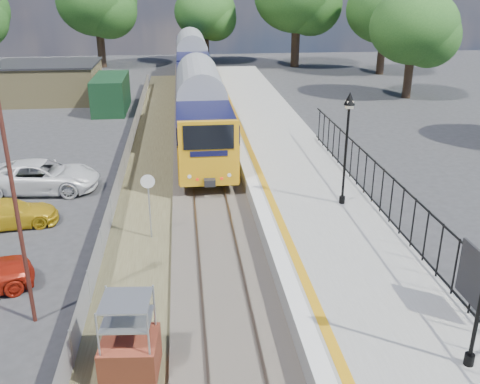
{
  "coord_description": "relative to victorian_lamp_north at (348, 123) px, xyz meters",
  "views": [
    {
      "loc": [
        -1.08,
        -13.71,
        9.53
      ],
      "look_at": [
        0.95,
        4.94,
        2.0
      ],
      "focal_mm": 40.0,
      "sensor_mm": 36.0,
      "label": 1
    }
  ],
  "objects": [
    {
      "name": "ground",
      "position": [
        -5.3,
        -6.0,
        -4.3
      ],
      "size": [
        120.0,
        120.0,
        0.0
      ],
      "primitive_type": "plane",
      "color": "#2D2D30",
      "rests_on": "ground"
    },
    {
      "name": "track_bed",
      "position": [
        -5.77,
        3.67,
        -4.21
      ],
      "size": [
        5.9,
        80.0,
        0.29
      ],
      "color": "#473F38",
      "rests_on": "ground"
    },
    {
      "name": "platform",
      "position": [
        -1.1,
        2.0,
        -3.85
      ],
      "size": [
        5.0,
        70.0,
        0.9
      ],
      "primitive_type": "cube",
      "color": "gray",
      "rests_on": "ground"
    },
    {
      "name": "platform_edge",
      "position": [
        -3.16,
        2.0,
        -3.39
      ],
      "size": [
        0.9,
        70.0,
        0.01
      ],
      "color": "silver",
      "rests_on": "platform"
    },
    {
      "name": "victorian_lamp_north",
      "position": [
        0.0,
        0.0,
        0.0
      ],
      "size": [
        0.44,
        0.44,
        4.6
      ],
      "color": "black",
      "rests_on": "platform"
    },
    {
      "name": "palisade_fence",
      "position": [
        1.25,
        -3.76,
        -2.46
      ],
      "size": [
        0.12,
        26.0,
        2.0
      ],
      "color": "black",
      "rests_on": "platform"
    },
    {
      "name": "wire_fence",
      "position": [
        -9.5,
        6.0,
        -3.7
      ],
      "size": [
        0.06,
        52.0,
        1.2
      ],
      "color": "#999EA3",
      "rests_on": "ground"
    },
    {
      "name": "outbuilding",
      "position": [
        -16.21,
        25.21,
        -2.78
      ],
      "size": [
        10.8,
        10.1,
        3.12
      ],
      "color": "#9B8B57",
      "rests_on": "ground"
    },
    {
      "name": "tree_line",
      "position": [
        -3.9,
        36.0,
        2.31
      ],
      "size": [
        56.8,
        43.8,
        11.88
      ],
      "color": "#332319",
      "rests_on": "ground"
    },
    {
      "name": "train",
      "position": [
        -5.3,
        23.42,
        -1.96
      ],
      "size": [
        2.82,
        40.83,
        3.51
      ],
      "color": "orange",
      "rests_on": "ground"
    },
    {
      "name": "brick_plinth",
      "position": [
        -7.96,
        -8.39,
        -3.2
      ],
      "size": [
        1.52,
        1.52,
        2.28
      ],
      "rotation": [
        0.0,
        0.0,
        -0.08
      ],
      "color": "#984226",
      "rests_on": "ground"
    },
    {
      "name": "speed_sign",
      "position": [
        -7.8,
        -0.65,
        -2.48
      ],
      "size": [
        0.54,
        0.1,
        2.7
      ],
      "rotation": [
        0.0,
        0.0,
        0.02
      ],
      "color": "#999EA3",
      "rests_on": "ground"
    },
    {
      "name": "carpark_lamp",
      "position": [
        -11.03,
        -5.73,
        -0.01
      ],
      "size": [
        0.25,
        0.5,
        7.58
      ],
      "color": "#471F17",
      "rests_on": "ground"
    },
    {
      "name": "car_yellow",
      "position": [
        -13.68,
        1.17,
        -3.73
      ],
      "size": [
        4.14,
        2.25,
        1.14
      ],
      "primitive_type": "imported",
      "rotation": [
        0.0,
        0.0,
        1.74
      ],
      "color": "gold",
      "rests_on": "ground"
    },
    {
      "name": "car_white",
      "position": [
        -13.2,
        5.09,
        -3.55
      ],
      "size": [
        5.51,
        2.85,
        1.49
      ],
      "primitive_type": "imported",
      "rotation": [
        0.0,
        0.0,
        1.5
      ],
      "color": "white",
      "rests_on": "ground"
    }
  ]
}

